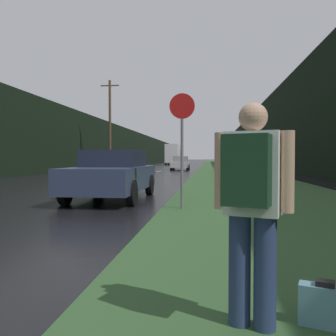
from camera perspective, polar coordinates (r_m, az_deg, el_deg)
The scene contains 14 objects.
grass_verge at distance 39.93m, azimuth 9.16°, elevation -0.20°, with size 6.00×240.00×0.02m, color #33562D.
lane_stripe_c at distance 13.19m, azimuth -14.22°, elevation -3.91°, with size 0.12×3.00×0.01m, color silver.
lane_stripe_d at distance 19.87m, azimuth -7.05°, elevation -2.02°, with size 0.12×3.00×0.01m, color silver.
lane_stripe_e at distance 26.72m, azimuth -3.53°, elevation -1.08°, with size 0.12×3.00×0.01m, color silver.
lane_stripe_f at distance 33.63m, azimuth -1.45°, elevation -0.52°, with size 0.12×3.00×0.01m, color silver.
treeline_far_side at distance 51.87m, azimuth -9.34°, elevation 3.57°, with size 2.00×140.00×6.08m, color black.
treeline_near_side at distance 50.56m, azimuth 15.49°, elevation 4.87°, with size 2.00×140.00×8.36m, color black.
utility_pole_far at distance 34.99m, azimuth -9.29°, elevation 6.91°, with size 1.80×0.24×8.73m.
stop_sign at distance 8.73m, azimuth 2.26°, elevation 4.50°, with size 0.62×0.07×2.84m.
hitchhiker_with_backpack at distance 2.64m, azimuth 13.24°, elevation -5.08°, with size 0.55×0.49×1.66m.
suitcase at distance 3.03m, azimuth 23.86°, elevation -19.72°, with size 0.39×0.25×0.36m.
car_passing_near at distance 10.98m, azimuth -8.84°, elevation -1.00°, with size 2.01×4.61×1.50m.
car_passing_far at distance 36.87m, azimuth 2.00°, elevation 0.75°, with size 1.82×4.10×1.43m.
delivery_truck at distance 64.30m, azimuth 0.80°, elevation 2.21°, with size 2.43×6.87×3.68m.
Camera 1 is at (4.66, 0.13, 1.26)m, focal length 38.00 mm.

